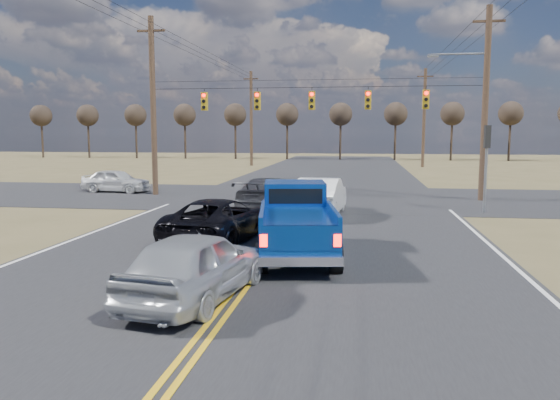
# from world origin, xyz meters

# --- Properties ---
(ground) EXTENTS (160.00, 160.00, 0.00)m
(ground) POSITION_xyz_m (0.00, 0.00, 0.00)
(ground) COLOR brown
(ground) RESTS_ON ground
(road_main) EXTENTS (14.00, 120.00, 0.02)m
(road_main) POSITION_xyz_m (0.00, 10.00, 0.00)
(road_main) COLOR #28282B
(road_main) RESTS_ON ground
(road_cross) EXTENTS (120.00, 12.00, 0.02)m
(road_cross) POSITION_xyz_m (0.00, 18.00, 0.00)
(road_cross) COLOR #28282B
(road_cross) RESTS_ON ground
(signal_gantry) EXTENTS (19.60, 4.83, 10.00)m
(signal_gantry) POSITION_xyz_m (0.50, 17.79, 5.06)
(signal_gantry) COLOR #473323
(signal_gantry) RESTS_ON ground
(utility_poles) EXTENTS (19.60, 58.32, 10.00)m
(utility_poles) POSITION_xyz_m (0.00, 17.00, 5.23)
(utility_poles) COLOR #473323
(utility_poles) RESTS_ON ground
(treeline) EXTENTS (87.00, 117.80, 7.40)m
(treeline) POSITION_xyz_m (0.00, 26.96, 5.70)
(treeline) COLOR #33261C
(treeline) RESTS_ON ground
(pickup_truck) EXTENTS (2.88, 5.77, 2.07)m
(pickup_truck) POSITION_xyz_m (0.85, 3.69, 1.01)
(pickup_truck) COLOR black
(pickup_truck) RESTS_ON ground
(silver_suv) EXTENTS (2.53, 4.75, 1.54)m
(silver_suv) POSITION_xyz_m (-0.80, -0.79, 0.77)
(silver_suv) COLOR #ABAFB3
(silver_suv) RESTS_ON ground
(black_suv) EXTENTS (3.07, 5.39, 1.42)m
(black_suv) POSITION_xyz_m (-1.98, 5.62, 0.71)
(black_suv) COLOR black
(black_suv) RESTS_ON ground
(white_car_queue) EXTENTS (2.10, 5.12, 1.65)m
(white_car_queue) POSITION_xyz_m (0.97, 11.72, 0.82)
(white_car_queue) COLOR white
(white_car_queue) RESTS_ON ground
(dgrey_car_queue) EXTENTS (2.87, 5.39, 1.49)m
(dgrey_car_queue) POSITION_xyz_m (-1.55, 13.32, 0.74)
(dgrey_car_queue) COLOR #38383D
(dgrey_car_queue) RESTS_ON ground
(cross_car_west) EXTENTS (2.08, 4.25, 1.40)m
(cross_car_west) POSITION_xyz_m (-11.86, 19.00, 0.70)
(cross_car_west) COLOR silver
(cross_car_west) RESTS_ON ground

